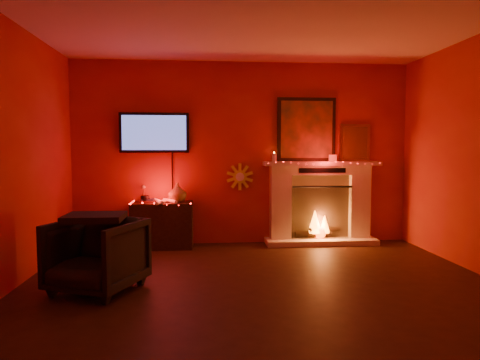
% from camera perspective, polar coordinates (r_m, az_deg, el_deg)
% --- Properties ---
extents(room, '(5.00, 5.00, 5.00)m').
position_cam_1_polar(room, '(3.91, 3.80, 3.30)').
color(room, black).
rests_on(room, ground).
extents(floor, '(5.00, 5.00, 0.00)m').
position_cam_1_polar(floor, '(4.16, 3.71, -15.66)').
color(floor, black).
rests_on(floor, ground).
extents(fireplace, '(1.72, 0.40, 2.18)m').
position_cam_1_polar(fireplace, '(6.53, 10.53, -1.98)').
color(fireplace, beige).
rests_on(fireplace, floor).
extents(tv, '(1.00, 0.07, 1.24)m').
position_cam_1_polar(tv, '(6.37, -11.34, 6.17)').
color(tv, black).
rests_on(tv, room).
extents(sunburst_clock, '(0.40, 0.03, 0.40)m').
position_cam_1_polar(sunburst_clock, '(6.38, -0.02, 0.43)').
color(sunburst_clock, yellow).
rests_on(sunburst_clock, room).
extents(console_table, '(0.86, 0.55, 0.93)m').
position_cam_1_polar(console_table, '(6.24, -10.22, -5.52)').
color(console_table, black).
rests_on(console_table, floor).
extents(armchair, '(1.02, 1.03, 0.72)m').
position_cam_1_polar(armchair, '(4.51, -18.53, -9.51)').
color(armchair, black).
rests_on(armchair, floor).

